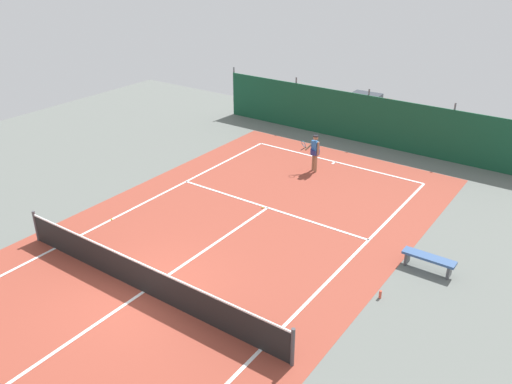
% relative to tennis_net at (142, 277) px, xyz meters
% --- Properties ---
extents(ground_plane, '(36.00, 36.00, 0.00)m').
position_rel_tennis_net_xyz_m(ground_plane, '(0.00, 0.00, -0.51)').
color(ground_plane, slate).
extents(court_surface, '(11.02, 26.60, 0.01)m').
position_rel_tennis_net_xyz_m(court_surface, '(0.00, 0.00, -0.51)').
color(court_surface, brown).
rests_on(court_surface, ground).
extents(tennis_net, '(10.12, 0.10, 1.10)m').
position_rel_tennis_net_xyz_m(tennis_net, '(0.00, 0.00, 0.00)').
color(tennis_net, black).
rests_on(tennis_net, ground).
extents(back_fence, '(16.30, 0.98, 2.70)m').
position_rel_tennis_net_xyz_m(back_fence, '(-0.00, 15.45, 0.16)').
color(back_fence, '#14472D').
rests_on(back_fence, ground).
extents(tennis_player, '(0.86, 0.62, 1.64)m').
position_rel_tennis_net_xyz_m(tennis_player, '(-0.30, 10.45, 0.45)').
color(tennis_player, '#9E7051').
rests_on(tennis_player, ground).
extents(tennis_ball_near_player, '(0.07, 0.07, 0.07)m').
position_rel_tennis_net_xyz_m(tennis_ball_near_player, '(-4.08, 2.36, -0.48)').
color(tennis_ball_near_player, '#CCDB33').
rests_on(tennis_ball_near_player, ground).
extents(tennis_ball_midcourt, '(0.07, 0.07, 0.07)m').
position_rel_tennis_net_xyz_m(tennis_ball_midcourt, '(-0.15, 6.26, -0.48)').
color(tennis_ball_midcourt, '#CCDB33').
rests_on(tennis_ball_midcourt, ground).
extents(parked_car, '(2.15, 4.27, 1.68)m').
position_rel_tennis_net_xyz_m(parked_car, '(-1.24, 17.23, 0.33)').
color(parked_car, maroon).
rests_on(parked_car, ground).
extents(courtside_bench, '(1.60, 0.40, 0.49)m').
position_rel_tennis_net_xyz_m(courtside_bench, '(6.31, 5.81, -0.14)').
color(courtside_bench, '#335184').
rests_on(courtside_bench, ground).
extents(water_bottle, '(0.08, 0.08, 0.24)m').
position_rel_tennis_net_xyz_m(water_bottle, '(5.68, 3.66, -0.39)').
color(water_bottle, '#D84C38').
rests_on(water_bottle, ground).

